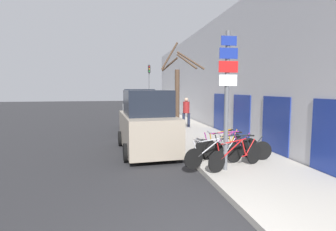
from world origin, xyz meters
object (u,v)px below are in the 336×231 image
bicycle_1 (215,154)px  bicycle_4 (224,144)px  street_tree (178,96)px  pedestrian_near (186,110)px  traffic_light (149,82)px  parked_car_1 (139,112)px  parked_car_0 (147,124)px  bicycle_2 (239,149)px  bicycle_0 (236,156)px  bicycle_3 (227,147)px  signpost (227,96)px

bicycle_1 → bicycle_4: bearing=-49.6°
bicycle_1 → street_tree: (-0.17, 4.32, 1.63)m
pedestrian_near → traffic_light: traffic_light is taller
parked_car_1 → pedestrian_near: size_ratio=2.59×
parked_car_0 → pedestrian_near: (2.95, 5.21, 0.09)m
bicycle_2 → bicycle_4: size_ratio=1.10×
bicycle_0 → bicycle_2: (0.44, 0.78, 0.00)m
parked_car_0 → bicycle_0: bearing=-56.9°
pedestrian_near → street_tree: bearing=-93.6°
pedestrian_near → parked_car_1: bearing=-166.2°
bicycle_0 → parked_car_1: size_ratio=0.44×
bicycle_4 → parked_car_1: size_ratio=0.42×
traffic_light → parked_car_1: bearing=-101.2°
bicycle_4 → traffic_light: traffic_light is taller
bicycle_0 → traffic_light: size_ratio=0.45×
bicycle_0 → bicycle_3: 1.05m
parked_car_0 → parked_car_1: bearing=85.4°
bicycle_3 → traffic_light: bearing=4.8°
pedestrian_near → street_tree: street_tree is taller
signpost → bicycle_4: signpost is taller
street_tree → bicycle_2: bearing=-73.4°
bicycle_3 → parked_car_1: (-2.35, 7.41, 0.55)m
bicycle_4 → bicycle_0: bearing=137.0°
bicycle_0 → bicycle_1: (-0.54, 0.31, 0.00)m
bicycle_4 → parked_car_0: bearing=24.6°
bicycle_0 → parked_car_1: parked_car_1 is taller
signpost → parked_car_1: size_ratio=0.84×
parked_car_1 → parked_car_0: bearing=-90.2°
bicycle_0 → bicycle_4: bicycle_4 is taller
street_tree → bicycle_3: bearing=-76.5°
bicycle_1 → street_tree: street_tree is taller
bicycle_1 → traffic_light: 16.28m
street_tree → traffic_light: 11.80m
street_tree → parked_car_1: bearing=111.3°
bicycle_1 → bicycle_4: (0.79, 1.19, 0.01)m
bicycle_4 → traffic_light: 15.12m
parked_car_1 → traffic_light: bearing=79.6°
bicycle_2 → traffic_light: (-1.05, 15.62, 2.52)m
pedestrian_near → bicycle_3: bearing=-76.9°
pedestrian_near → bicycle_0: bearing=-77.5°
signpost → street_tree: street_tree is taller
signpost → pedestrian_near: size_ratio=2.18×
bicycle_0 → signpost: bearing=82.3°
bicycle_2 → street_tree: (-1.15, 3.86, 1.62)m
bicycle_4 → parked_car_1: 7.38m
traffic_light → bicycle_1: bearing=-89.8°
bicycle_1 → parked_car_0: size_ratio=0.48×
bicycle_0 → pedestrian_near: 8.33m
bicycle_2 → parked_car_0: parked_car_0 is taller
bicycle_1 → bicycle_2: (0.98, 0.46, 0.00)m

